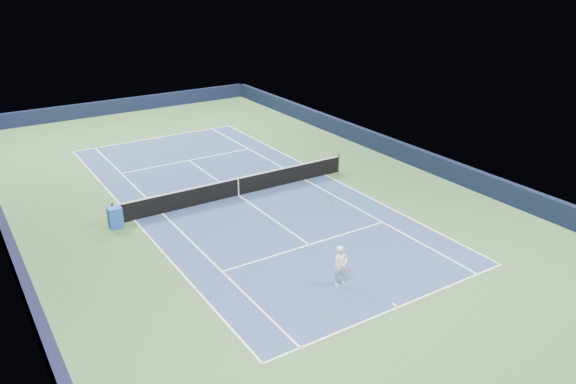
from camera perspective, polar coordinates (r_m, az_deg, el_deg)
ground at (r=28.93m, az=-5.04°, el=-0.35°), size 40.00×40.00×0.00m
wall_far at (r=46.47m, az=-16.70°, el=8.37°), size 22.00×0.35×1.10m
wall_right at (r=34.71m, az=10.96°, el=4.25°), size 0.35×40.00×1.10m
wall_left at (r=26.07m, az=-26.66°, el=-4.21°), size 0.35×40.00×1.10m
court_surface at (r=28.93m, az=-5.04°, el=-0.35°), size 10.97×23.77×0.01m
baseline_far at (r=39.27m, az=-13.21°, el=5.39°), size 10.97×0.08×0.00m
baseline_near at (r=20.35m, az=11.14°, el=-11.41°), size 10.97×0.08×0.00m
sideline_doubles_right at (r=31.63m, az=3.78°, el=1.75°), size 0.08×23.77×0.00m
sideline_doubles_left at (r=27.09m, az=-15.35°, el=-2.76°), size 0.08×23.77×0.00m
sideline_singles_right at (r=30.88m, az=1.72°, el=1.27°), size 0.08×23.77×0.00m
sideline_singles_left at (r=27.46m, az=-12.65°, el=-2.13°), size 0.08×23.77×0.00m
service_line_far at (r=34.38m, az=-10.04°, el=3.18°), size 8.23×0.08×0.00m
service_line_near at (r=23.96m, az=2.17°, el=-5.38°), size 8.23×0.08×0.00m
center_service_line at (r=28.93m, az=-5.04°, el=-0.33°), size 0.08×12.80×0.00m
center_mark_far at (r=39.14m, az=-13.14°, el=5.34°), size 0.08×0.30×0.00m
center_mark_near at (r=20.44m, az=10.85°, el=-11.22°), size 0.08×0.30×0.00m
tennis_net at (r=28.74m, az=-5.07°, el=0.58°), size 12.90×0.10×1.07m
sponsor_cube at (r=26.45m, az=-17.14°, el=-2.47°), size 0.61×0.55×0.97m
tennis_player at (r=20.94m, az=5.37°, el=-7.46°), size 0.75×1.23×2.92m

